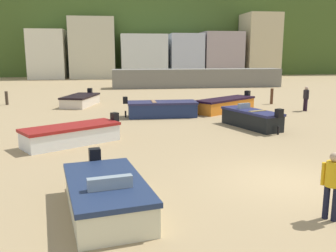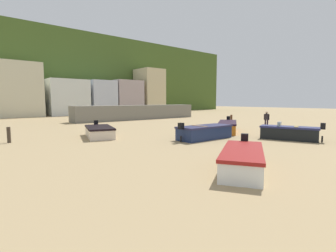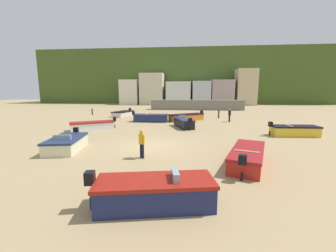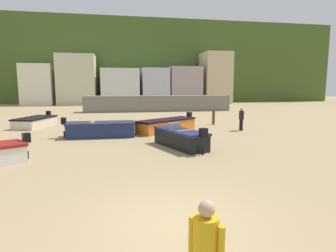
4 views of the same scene
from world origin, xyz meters
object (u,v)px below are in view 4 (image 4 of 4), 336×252
object	(u,v)px
boat_navy_0	(101,129)
beach_walker_foreground	(241,117)
boat_cream_1	(35,122)
mooring_post_mid_beach	(213,118)
beach_walker_distant	(206,250)
boat_orange_6	(167,125)
boat_black_5	(180,138)

from	to	relation	value
boat_navy_0	beach_walker_foreground	xyz separation A→B (m)	(9.65, 0.82, 0.49)
boat_cream_1	mooring_post_mid_beach	bearing A→B (deg)	-168.32
mooring_post_mid_beach	beach_walker_distant	world-z (taller)	beach_walker_distant
boat_navy_0	mooring_post_mid_beach	size ratio (longest dim) A/B	3.78
boat_orange_6	beach_walker_distant	size ratio (longest dim) A/B	2.85
mooring_post_mid_beach	boat_navy_0	bearing A→B (deg)	-154.15
boat_navy_0	beach_walker_distant	bearing A→B (deg)	8.74
boat_black_5	beach_walker_distant	size ratio (longest dim) A/B	2.40
beach_walker_foreground	beach_walker_distant	world-z (taller)	same
boat_navy_0	beach_walker_foreground	size ratio (longest dim) A/B	2.72
boat_orange_6	boat_black_5	bearing A→B (deg)	141.88
boat_navy_0	boat_black_5	xyz separation A→B (m)	(4.16, -3.87, 0.00)
boat_black_5	boat_orange_6	world-z (taller)	boat_black_5
beach_walker_distant	boat_black_5	bearing A→B (deg)	-52.40
mooring_post_mid_beach	beach_walker_foreground	xyz separation A→B (m)	(0.83, -3.45, 0.37)
boat_cream_1	boat_orange_6	distance (m)	10.45
boat_navy_0	mooring_post_mid_beach	xyz separation A→B (m)	(8.82, 4.27, 0.11)
boat_cream_1	boat_navy_0	bearing A→B (deg)	150.35
boat_navy_0	beach_walker_distant	distance (m)	14.54
boat_black_5	boat_cream_1	bearing A→B (deg)	115.37
beach_walker_foreground	boat_black_5	bearing A→B (deg)	121.64
boat_navy_0	boat_orange_6	bearing A→B (deg)	108.08
boat_black_5	boat_orange_6	xyz separation A→B (m)	(0.23, 5.26, -0.03)
mooring_post_mid_beach	beach_walker_distant	bearing A→B (deg)	-109.84
boat_navy_0	boat_black_5	size ratio (longest dim) A/B	1.13
boat_navy_0	beach_walker_distant	xyz separation A→B (m)	(2.09, -14.38, 0.49)
boat_black_5	beach_walker_distant	bearing A→B (deg)	-121.00
mooring_post_mid_beach	boat_orange_6	bearing A→B (deg)	-146.97
boat_black_5	mooring_post_mid_beach	bearing A→B (deg)	40.34
beach_walker_foreground	beach_walker_distant	distance (m)	16.98
mooring_post_mid_beach	beach_walker_distant	size ratio (longest dim) A/B	0.72
mooring_post_mid_beach	beach_walker_foreground	size ratio (longest dim) A/B	0.72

